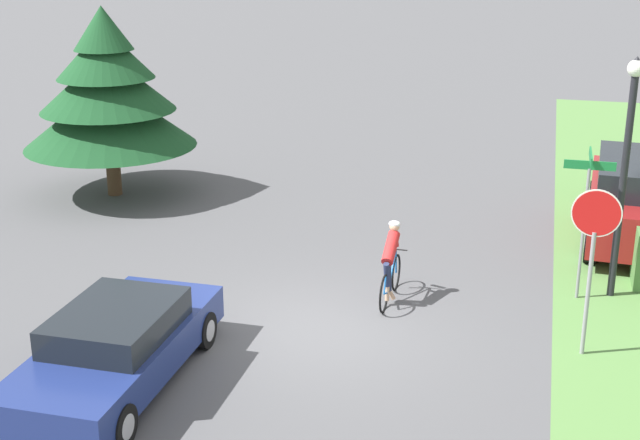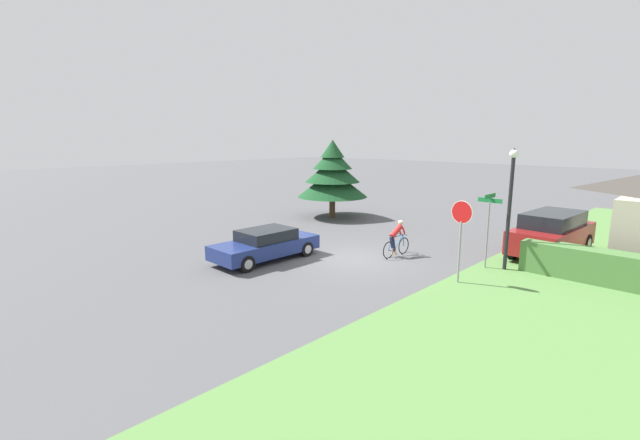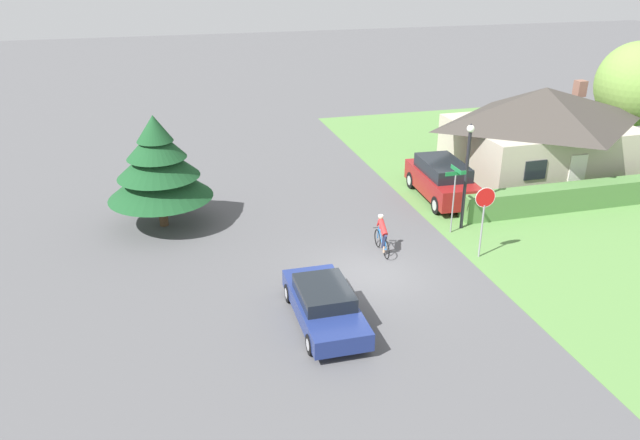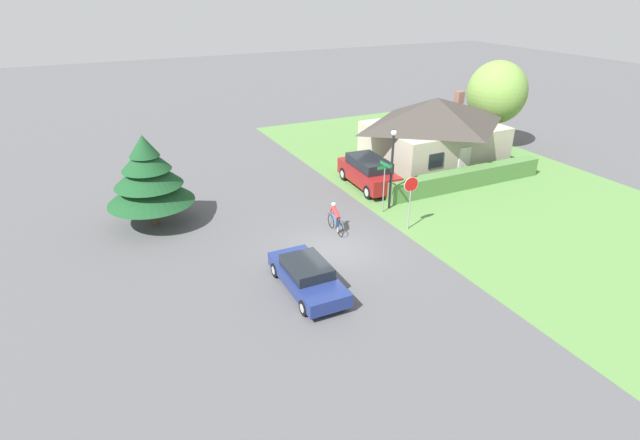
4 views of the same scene
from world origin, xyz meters
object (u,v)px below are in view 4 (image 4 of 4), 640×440
Objects in this scene: cyclist at (336,218)px; street_name_sign at (384,179)px; street_lamp at (392,161)px; deciduous_tree_right at (497,92)px; cottage_house at (434,130)px; stop_sign at (411,192)px; sedan_left_lane at (307,276)px; conifer_tall_near at (148,177)px; parked_suv_right at (368,172)px.

street_name_sign is (3.37, 0.95, 1.22)m from cyclist.
street_lamp is 0.71× the size of deciduous_tree_right.
street_lamp is 1.60× the size of street_name_sign.
cottage_house is 3.18× the size of stop_sign.
sedan_left_lane is at bearing -144.44° from cottage_house.
conifer_tall_near reaches higher than stop_sign.
stop_sign is (3.42, -1.35, 1.29)m from cyclist.
conifer_tall_near reaches higher than street_name_sign.
cottage_house is at bearing -57.17° from cyclist.
deciduous_tree_right reaches higher than cottage_house.
street_lamp is at bearing 172.70° from parked_suv_right.
conifer_tall_near is (-18.79, -1.63, 0.28)m from cottage_house.
stop_sign is 2.75m from street_lamp.
street_name_sign is (-0.04, 2.30, -0.07)m from stop_sign.
stop_sign reaches higher than sedan_left_lane.
street_name_sign is at bearing -84.02° from stop_sign.
conifer_tall_near reaches higher than cyclist.
cottage_house reaches higher than cyclist.
cottage_house reaches higher than street_name_sign.
cottage_house is 12.68m from cyclist.
conifer_tall_near reaches higher than sedan_left_lane.
parked_suv_right is (8.03, 8.64, 0.32)m from sedan_left_lane.
parked_suv_right is 1.76× the size of stop_sign.
street_name_sign reaches higher than parked_suv_right.
sedan_left_lane is 1.58× the size of stop_sign.
sedan_left_lane is at bearing -143.32° from street_name_sign.
deciduous_tree_right is at bearing 25.67° from street_lamp.
cyclist is 0.37× the size of conifer_tall_near.
sedan_left_lane is 0.93× the size of conifer_tall_near.
conifer_tall_near is (-11.36, 3.85, 0.67)m from street_name_sign.
parked_suv_right is 3.80m from street_lamp.
street_name_sign is (-7.44, -5.48, -0.39)m from cottage_house.
stop_sign is (-1.18, -5.87, 1.07)m from parked_suv_right.
cottage_house is 8.58m from street_lamp.
street_lamp is (3.99, 1.24, 2.03)m from cyclist.
cyclist is 0.39× the size of street_lamp.
parked_suv_right is at bearing 71.10° from street_name_sign.
sedan_left_lane is at bearing -150.41° from deciduous_tree_right.
street_lamp is at bearing -97.59° from stop_sign.
cyclist is 0.63× the size of street_name_sign.
cottage_house is at bearing 37.29° from street_lamp.
cottage_house is 18.87m from conifer_tall_near.
cottage_house is 3.17× the size of street_name_sign.
cyclist is at bearing -162.77° from street_lamp.
cyclist reaches higher than sedan_left_lane.
parked_suv_right is at bearing -42.56° from sedan_left_lane.
stop_sign is 1.00× the size of street_name_sign.
deciduous_tree_right is at bearing -142.08° from stop_sign.
street_lamp is at bearing -70.70° from cyclist.
stop_sign is 16.37m from deciduous_tree_right.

